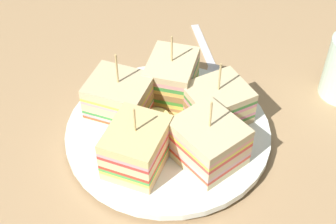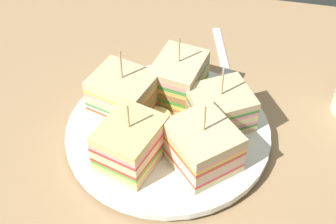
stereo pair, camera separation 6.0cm
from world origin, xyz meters
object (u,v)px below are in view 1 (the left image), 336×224
(plate, at_px, (168,133))
(sandwich_wedge_2, at_px, (120,99))
(sandwich_wedge_0, at_px, (217,103))
(sandwich_wedge_3, at_px, (137,147))
(spoon, at_px, (212,63))
(chip_pile, at_px, (164,120))
(sandwich_wedge_4, at_px, (208,142))
(sandwich_wedge_1, at_px, (173,78))

(plate, height_order, sandwich_wedge_2, sandwich_wedge_2)
(plate, distance_m, sandwich_wedge_0, 0.07)
(sandwich_wedge_3, xyz_separation_m, spoon, (-0.09, -0.21, -0.04))
(chip_pile, xyz_separation_m, spoon, (-0.06, -0.14, -0.02))
(plate, xyz_separation_m, sandwich_wedge_4, (-0.05, 0.04, 0.03))
(sandwich_wedge_4, bearing_deg, sandwich_wedge_2, 16.96)
(sandwich_wedge_1, distance_m, chip_pile, 0.06)
(sandwich_wedge_3, bearing_deg, sandwich_wedge_2, 38.05)
(spoon, bearing_deg, chip_pile, -38.44)
(sandwich_wedge_1, xyz_separation_m, chip_pile, (0.01, 0.06, -0.02))
(sandwich_wedge_1, bearing_deg, sandwich_wedge_2, -44.34)
(sandwich_wedge_2, distance_m, chip_pile, 0.06)
(sandwich_wedge_1, bearing_deg, sandwich_wedge_4, 34.56)
(sandwich_wedge_1, bearing_deg, sandwich_wedge_0, 67.18)
(sandwich_wedge_2, distance_m, sandwich_wedge_3, 0.08)
(plate, height_order, sandwich_wedge_3, sandwich_wedge_3)
(plate, distance_m, sandwich_wedge_4, 0.07)
(sandwich_wedge_0, height_order, chip_pile, sandwich_wedge_0)
(sandwich_wedge_0, xyz_separation_m, spoon, (0.01, -0.12, -0.04))
(plate, distance_m, sandwich_wedge_3, 0.07)
(sandwich_wedge_4, bearing_deg, sandwich_wedge_3, 57.01)
(sandwich_wedge_2, relative_size, spoon, 0.69)
(sandwich_wedge_4, bearing_deg, sandwich_wedge_0, -51.34)
(chip_pile, bearing_deg, sandwich_wedge_1, -96.50)
(sandwich_wedge_0, bearing_deg, sandwich_wedge_3, 10.80)
(sandwich_wedge_4, bearing_deg, sandwich_wedge_1, -19.14)
(plate, xyz_separation_m, spoon, (-0.05, -0.15, -0.01))
(plate, bearing_deg, sandwich_wedge_3, 61.08)
(sandwich_wedge_3, distance_m, sandwich_wedge_4, 0.08)
(sandwich_wedge_0, height_order, sandwich_wedge_1, sandwich_wedge_1)
(sandwich_wedge_0, distance_m, sandwich_wedge_4, 0.07)
(chip_pile, relative_size, spoon, 0.49)
(plate, height_order, chip_pile, chip_pile)
(sandwich_wedge_0, height_order, spoon, sandwich_wedge_0)
(sandwich_wedge_2, relative_size, sandwich_wedge_3, 1.09)
(sandwich_wedge_1, height_order, sandwich_wedge_2, sandwich_wedge_2)
(plate, relative_size, spoon, 1.81)
(sandwich_wedge_0, bearing_deg, spoon, -119.55)
(spoon, bearing_deg, sandwich_wedge_2, -57.59)
(sandwich_wedge_3, distance_m, spoon, 0.23)
(plate, bearing_deg, sandwich_wedge_0, -155.71)
(sandwich_wedge_3, height_order, sandwich_wedge_4, sandwich_wedge_4)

